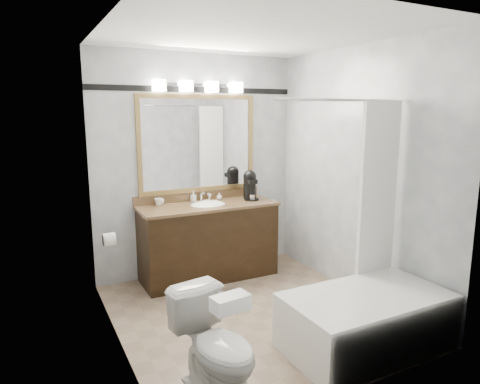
% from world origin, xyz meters
% --- Properties ---
extents(room, '(2.42, 2.62, 2.52)m').
position_xyz_m(room, '(0.00, 0.00, 1.25)').
color(room, gray).
rests_on(room, ground).
extents(vanity, '(1.53, 0.58, 0.97)m').
position_xyz_m(vanity, '(0.00, 1.02, 0.44)').
color(vanity, black).
rests_on(vanity, ground).
extents(mirror, '(1.40, 0.04, 1.10)m').
position_xyz_m(mirror, '(0.00, 1.28, 1.50)').
color(mirror, '#A28049').
rests_on(mirror, room).
extents(vanity_light_bar, '(1.02, 0.14, 0.12)m').
position_xyz_m(vanity_light_bar, '(0.00, 1.23, 2.13)').
color(vanity_light_bar, silver).
rests_on(vanity_light_bar, room).
extents(accent_stripe, '(2.40, 0.01, 0.06)m').
position_xyz_m(accent_stripe, '(0.00, 1.29, 2.10)').
color(accent_stripe, black).
rests_on(accent_stripe, room).
extents(bathtub, '(1.30, 0.75, 1.96)m').
position_xyz_m(bathtub, '(0.55, -0.90, 0.28)').
color(bathtub, white).
rests_on(bathtub, ground).
extents(tp_roll, '(0.11, 0.12, 0.12)m').
position_xyz_m(tp_roll, '(-1.14, 0.66, 0.70)').
color(tp_roll, white).
rests_on(tp_roll, room).
extents(toilet, '(0.50, 0.74, 0.69)m').
position_xyz_m(toilet, '(-0.76, -0.91, 0.35)').
color(toilet, white).
rests_on(toilet, ground).
extents(tissue_box, '(0.24, 0.15, 0.09)m').
position_xyz_m(tissue_box, '(-0.76, -1.12, 0.74)').
color(tissue_box, white).
rests_on(tissue_box, toilet).
extents(coffee_maker, '(0.18, 0.22, 0.34)m').
position_xyz_m(coffee_maker, '(0.55, 1.05, 1.03)').
color(coffee_maker, black).
rests_on(coffee_maker, vanity).
extents(cup_left, '(0.11, 0.11, 0.07)m').
position_xyz_m(cup_left, '(-0.49, 1.21, 0.89)').
color(cup_left, white).
rests_on(cup_left, vanity).
extents(cup_right, '(0.09, 0.09, 0.08)m').
position_xyz_m(cup_right, '(-0.51, 1.20, 0.89)').
color(cup_right, white).
rests_on(cup_right, vanity).
extents(soap_bottle_a, '(0.06, 0.06, 0.11)m').
position_xyz_m(soap_bottle_a, '(-0.09, 1.23, 0.91)').
color(soap_bottle_a, white).
rests_on(soap_bottle_a, vanity).
extents(soap_bottle_b, '(0.08, 0.08, 0.08)m').
position_xyz_m(soap_bottle_b, '(0.21, 1.18, 0.89)').
color(soap_bottle_b, white).
rests_on(soap_bottle_b, vanity).
extents(soap_bar, '(0.07, 0.05, 0.02)m').
position_xyz_m(soap_bar, '(0.03, 1.13, 0.86)').
color(soap_bar, '#EBE8C2').
rests_on(soap_bar, vanity).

